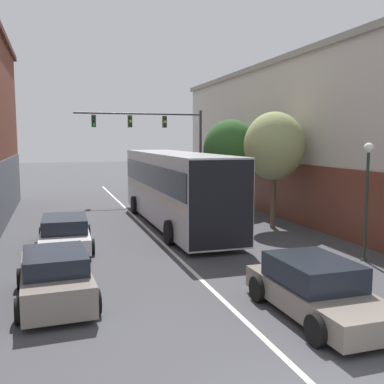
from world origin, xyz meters
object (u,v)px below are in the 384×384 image
(street_tree_near, at_px, (274,146))
(street_tree_far, at_px, (230,150))
(traffic_signal_gantry, at_px, (159,132))
(parked_car_left_near, at_px, (65,233))
(street_lamp, at_px, (367,189))
(parked_car_left_mid, at_px, (55,277))
(bus, at_px, (175,185))
(hatchback_foreground, at_px, (316,289))

(street_tree_near, distance_m, street_tree_far, 5.05)
(traffic_signal_gantry, height_order, street_tree_far, traffic_signal_gantry)
(parked_car_left_near, xyz_separation_m, street_tree_far, (9.45, 6.24, 3.00))
(traffic_signal_gantry, relative_size, street_tree_far, 1.65)
(street_lamp, xyz_separation_m, street_tree_near, (-0.30, 6.27, 1.35))
(parked_car_left_mid, bearing_deg, traffic_signal_gantry, -23.77)
(parked_car_left_near, relative_size, street_tree_far, 0.88)
(bus, distance_m, street_lamp, 9.49)
(parked_car_left_mid, bearing_deg, street_lamp, -87.57)
(traffic_signal_gantry, bearing_deg, bus, -98.68)
(traffic_signal_gantry, bearing_deg, street_tree_far, -66.75)
(hatchback_foreground, distance_m, traffic_signal_gantry, 21.82)
(traffic_signal_gantry, distance_m, street_tree_near, 11.76)
(hatchback_foreground, height_order, traffic_signal_gantry, traffic_signal_gantry)
(street_tree_near, xyz_separation_m, street_tree_far, (-0.17, 5.04, -0.29))
(traffic_signal_gantry, bearing_deg, street_lamp, -79.75)
(street_lamp, height_order, street_tree_far, street_tree_far)
(hatchback_foreground, height_order, street_tree_near, street_tree_near)
(parked_car_left_mid, bearing_deg, hatchback_foreground, -118.05)
(parked_car_left_near, xyz_separation_m, parked_car_left_mid, (-0.40, -6.01, 0.06))
(street_lamp, bearing_deg, parked_car_left_mid, -174.78)
(bus, distance_m, hatchback_foreground, 12.12)
(hatchback_foreground, relative_size, street_tree_near, 0.79)
(bus, xyz_separation_m, parked_car_left_near, (-5.30, -3.21, -1.40))
(parked_car_left_mid, xyz_separation_m, street_tree_near, (10.02, 7.21, 3.23))
(parked_car_left_mid, bearing_deg, bus, -34.51)
(parked_car_left_mid, relative_size, street_lamp, 1.02)
(parked_car_left_mid, relative_size, street_tree_far, 0.78)
(parked_car_left_mid, height_order, street_tree_far, street_tree_far)
(hatchback_foreground, xyz_separation_m, street_tree_far, (3.86, 15.08, 2.96))
(parked_car_left_near, relative_size, street_lamp, 1.14)
(parked_car_left_near, height_order, street_tree_far, street_tree_far)
(street_tree_far, bearing_deg, bus, -143.85)
(parked_car_left_near, bearing_deg, traffic_signal_gantry, -26.79)
(parked_car_left_near, height_order, parked_car_left_mid, parked_car_left_mid)
(hatchback_foreground, distance_m, street_lamp, 6.04)
(bus, xyz_separation_m, street_lamp, (4.62, -8.27, 0.54))
(bus, xyz_separation_m, hatchback_foreground, (0.29, -12.04, -1.36))
(street_tree_near, bearing_deg, street_lamp, -87.30)
(parked_car_left_near, distance_m, traffic_signal_gantry, 14.84)
(hatchback_foreground, height_order, street_tree_far, street_tree_far)
(parked_car_left_near, bearing_deg, hatchback_foreground, -146.30)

